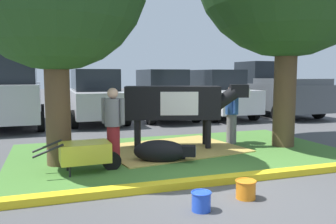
{
  "coord_description": "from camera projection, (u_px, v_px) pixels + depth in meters",
  "views": [
    {
      "loc": [
        -2.63,
        -5.17,
        1.84
      ],
      "look_at": [
        0.16,
        3.0,
        0.9
      ],
      "focal_mm": 37.26,
      "sensor_mm": 36.0,
      "label": 1
    }
  ],
  "objects": [
    {
      "name": "bucket_blue",
      "position": [
        201.0,
        201.0,
        4.7
      ],
      "size": [
        0.28,
        0.28,
        0.27
      ],
      "color": "blue",
      "rests_on": "ground"
    },
    {
      "name": "calf_lying",
      "position": [
        162.0,
        152.0,
        7.24
      ],
      "size": [
        1.32,
        0.87,
        0.48
      ],
      "color": "black",
      "rests_on": "ground"
    },
    {
      "name": "person_handler",
      "position": [
        232.0,
        113.0,
        9.13
      ],
      "size": [
        0.34,
        0.53,
        1.55
      ],
      "color": "slate",
      "rests_on": "ground"
    },
    {
      "name": "curb_yellow",
      "position": [
        231.0,
        179.0,
        5.95
      ],
      "size": [
        8.82,
        0.24,
        0.12
      ],
      "primitive_type": "cube",
      "color": "yellow",
      "rests_on": "ground"
    },
    {
      "name": "grass_island",
      "position": [
        181.0,
        152.0,
        8.17
      ],
      "size": [
        7.62,
        4.4,
        0.02
      ],
      "primitive_type": "cube",
      "color": "#477A33",
      "rests_on": "ground"
    },
    {
      "name": "sedan_silver",
      "position": [
        162.0,
        95.0,
        14.25
      ],
      "size": [
        2.07,
        4.43,
        2.02
      ],
      "color": "silver",
      "rests_on": "ground"
    },
    {
      "name": "wheelbarrow",
      "position": [
        86.0,
        153.0,
        6.47
      ],
      "size": [
        1.61,
        0.64,
        0.63
      ],
      "color": "gold",
      "rests_on": "ground"
    },
    {
      "name": "hatchback_white",
      "position": [
        217.0,
        94.0,
        14.84
      ],
      "size": [
        2.07,
        4.43,
        2.02
      ],
      "color": "silver",
      "rests_on": "ground"
    },
    {
      "name": "ground_plane",
      "position": [
        216.0,
        183.0,
        5.9
      ],
      "size": [
        80.0,
        80.0,
        0.0
      ],
      "primitive_type": "plane",
      "color": "#4C4C4F"
    },
    {
      "name": "bucket_orange",
      "position": [
        246.0,
        189.0,
        5.16
      ],
      "size": [
        0.31,
        0.31,
        0.28
      ],
      "color": "orange",
      "rests_on": "ground"
    },
    {
      "name": "pickup_truck_black",
      "position": [
        271.0,
        90.0,
        15.78
      ],
      "size": [
        2.28,
        5.43,
        2.42
      ],
      "color": "#4C5156",
      "rests_on": "ground"
    },
    {
      "name": "suv_dark_grey",
      "position": [
        11.0,
        91.0,
        12.17
      ],
      "size": [
        2.18,
        4.63,
        2.52
      ],
      "color": "#B7B7BC",
      "rests_on": "ground"
    },
    {
      "name": "cow_holstein",
      "position": [
        177.0,
        103.0,
        8.59
      ],
      "size": [
        3.06,
        1.33,
        1.59
      ],
      "color": "black",
      "rests_on": "ground"
    },
    {
      "name": "hay_bedding",
      "position": [
        172.0,
        149.0,
        8.49
      ],
      "size": [
        3.55,
        2.9,
        0.04
      ],
      "primitive_type": "cube",
      "rotation": [
        0.0,
        0.0,
        0.17
      ],
      "color": "tan",
      "rests_on": "ground"
    },
    {
      "name": "person_visitor_near",
      "position": [
        113.0,
        124.0,
        7.02
      ],
      "size": [
        0.41,
        0.39,
        1.57
      ],
      "color": "maroon",
      "rests_on": "ground"
    },
    {
      "name": "sedan_red",
      "position": [
        95.0,
        97.0,
        13.35
      ],
      "size": [
        2.07,
        4.43,
        2.02
      ],
      "color": "#B7B7BC",
      "rests_on": "ground"
    }
  ]
}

